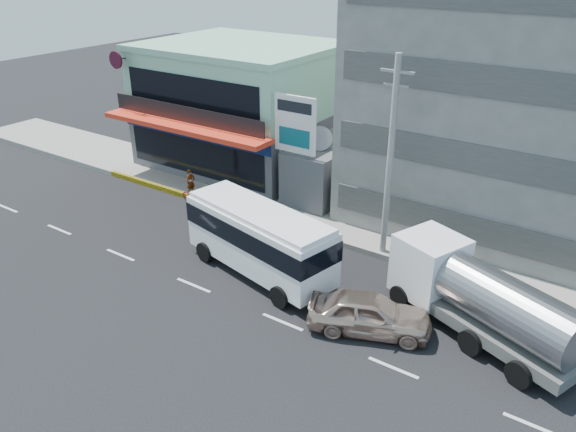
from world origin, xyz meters
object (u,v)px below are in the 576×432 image
object	(u,v)px
shop_building	(242,109)
concrete_building	(527,99)
tanker_truck	(477,296)
billboard	(295,131)
motorcycle_rider	(192,192)
minibus	(259,236)
utility_pole_near	(390,160)
sedan	(369,313)
satellite_dish	(319,148)

from	to	relation	value
shop_building	concrete_building	distance (m)	18.28
shop_building	tanker_truck	bearing A→B (deg)	-27.27
billboard	motorcycle_rider	world-z (taller)	billboard
billboard	tanker_truck	distance (m)	13.70
minibus	tanker_truck	bearing A→B (deg)	6.81
concrete_building	motorcycle_rider	size ratio (longest dim) A/B	7.45
motorcycle_rider	minibus	bearing A→B (deg)	-26.72
shop_building	utility_pole_near	xyz separation A→B (m)	(14.00, -6.55, 1.15)
utility_pole_near	tanker_truck	xyz separation A→B (m)	(5.68, -3.60, -3.43)
utility_pole_near	sedan	xyz separation A→B (m)	(2.20, -5.90, -4.31)
shop_building	utility_pole_near	bearing A→B (deg)	-25.06
concrete_building	sedan	size ratio (longest dim) A/B	3.23
tanker_truck	motorcycle_rider	world-z (taller)	tanker_truck
shop_building	motorcycle_rider	xyz separation A→B (m)	(1.60, -7.15, -3.29)
billboard	minibus	bearing A→B (deg)	-70.08
billboard	shop_building	bearing A→B (deg)	147.68
minibus	tanker_truck	size ratio (longest dim) A/B	0.99
satellite_dish	motorcycle_rider	distance (m)	8.17
tanker_truck	motorcycle_rider	xyz separation A→B (m)	(-18.07, 3.00, -1.01)
minibus	sedan	bearing A→B (deg)	-10.14
minibus	sedan	distance (m)	6.52
tanker_truck	concrete_building	bearing A→B (deg)	98.51
minibus	billboard	bearing A→B (deg)	109.92
shop_building	satellite_dish	bearing A→B (deg)	-20.21
shop_building	tanker_truck	world-z (taller)	shop_building
concrete_building	satellite_dish	xyz separation A→B (m)	(-10.00, -4.00, -3.42)
utility_pole_near	sedan	distance (m)	7.63
shop_building	satellite_dish	xyz separation A→B (m)	(8.00, -2.95, -0.42)
minibus	tanker_truck	world-z (taller)	minibus
satellite_dish	sedan	distance (m)	12.85
shop_building	minibus	world-z (taller)	shop_building
sedan	billboard	bearing A→B (deg)	27.07
satellite_dish	motorcycle_rider	bearing A→B (deg)	-146.72
concrete_building	satellite_dish	world-z (taller)	concrete_building
billboard	tanker_truck	world-z (taller)	billboard
satellite_dish	minibus	distance (m)	8.72
satellite_dish	sedan	bearing A→B (deg)	-49.19
shop_building	minibus	size ratio (longest dim) A/B	1.49
shop_building	motorcycle_rider	world-z (taller)	shop_building
shop_building	sedan	world-z (taller)	shop_building
satellite_dish	billboard	world-z (taller)	billboard
shop_building	sedan	bearing A→B (deg)	-37.53
concrete_building	satellite_dish	distance (m)	11.30
sedan	motorcycle_rider	bearing A→B (deg)	48.62
concrete_building	tanker_truck	world-z (taller)	concrete_building
concrete_building	minibus	size ratio (longest dim) A/B	1.92
satellite_dish	concrete_building	bearing A→B (deg)	21.80
satellite_dish	sedan	xyz separation A→B (m)	(8.20, -9.50, -2.73)
concrete_building	motorcycle_rider	xyz separation A→B (m)	(-16.40, -8.20, -6.29)
motorcycle_rider	utility_pole_near	bearing A→B (deg)	2.77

